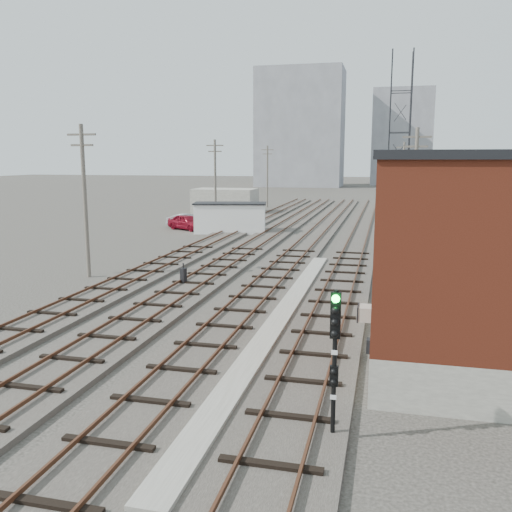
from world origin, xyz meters
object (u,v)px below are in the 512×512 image
(signal_mast, at_px, (334,355))
(switch_stand, at_px, (183,276))
(car_silver, at_px, (187,221))
(site_trailer, at_px, (230,218))
(car_red, at_px, (187,222))
(car_grey, at_px, (233,215))

(signal_mast, xyz_separation_m, switch_stand, (-9.76, 14.96, -1.69))
(switch_stand, relative_size, car_silver, 0.29)
(switch_stand, distance_m, car_silver, 26.96)
(signal_mast, xyz_separation_m, site_trailer, (-13.54, 37.22, -0.79))
(signal_mast, distance_m, switch_stand, 17.94)
(switch_stand, height_order, car_red, car_red)
(site_trailer, height_order, car_silver, site_trailer)
(switch_stand, distance_m, site_trailer, 22.60)
(site_trailer, xyz_separation_m, car_silver, (-5.59, 3.02, -0.78))
(site_trailer, bearing_deg, car_grey, 93.10)
(site_trailer, bearing_deg, switch_stand, -91.90)
(switch_stand, bearing_deg, car_silver, 128.86)
(car_silver, bearing_deg, switch_stand, -157.37)
(car_silver, bearing_deg, signal_mast, -152.28)
(site_trailer, relative_size, car_grey, 1.79)
(signal_mast, bearing_deg, switch_stand, 123.12)
(site_trailer, height_order, car_red, site_trailer)
(signal_mast, bearing_deg, site_trailer, 109.99)
(car_red, distance_m, car_grey, 10.25)
(car_grey, bearing_deg, car_silver, 174.65)
(signal_mast, height_order, car_red, signal_mast)
(site_trailer, distance_m, car_red, 5.02)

